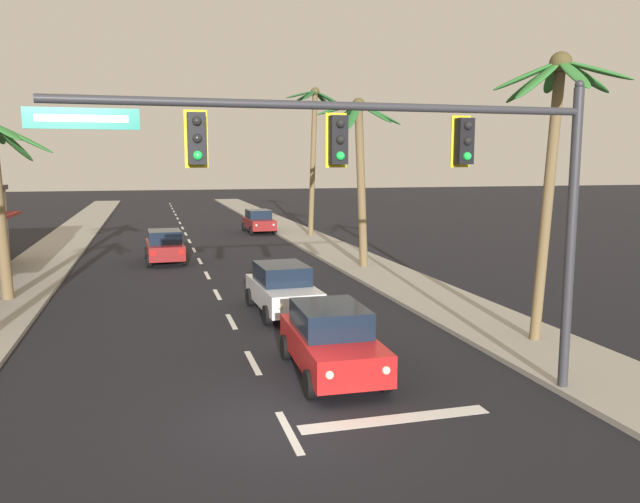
{
  "coord_description": "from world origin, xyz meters",
  "views": [
    {
      "loc": [
        -2.41,
        -11.68,
        5.12
      ],
      "look_at": [
        2.98,
        8.0,
        2.2
      ],
      "focal_mm": 34.89,
      "sensor_mm": 36.0,
      "label": 1
    }
  ],
  "objects_px": {
    "traffic_signal_mast": "(418,169)",
    "palm_right_third": "(314,135)",
    "sedan_parked_nearest_kerb": "(259,221)",
    "palm_right_second": "(360,154)",
    "palm_right_nearest": "(554,130)",
    "sedan_oncoming_far": "(165,246)",
    "sedan_lead_at_stop_bar": "(331,340)",
    "sedan_third_in_queue": "(283,288)"
  },
  "relations": [
    {
      "from": "sedan_lead_at_stop_bar",
      "to": "sedan_third_in_queue",
      "type": "xyz_separation_m",
      "value": [
        0.14,
        6.41,
        0.0
      ]
    },
    {
      "from": "sedan_lead_at_stop_bar",
      "to": "palm_right_third",
      "type": "bearing_deg",
      "value": 76.09
    },
    {
      "from": "traffic_signal_mast",
      "to": "sedan_oncoming_far",
      "type": "relative_size",
      "value": 2.43
    },
    {
      "from": "sedan_lead_at_stop_bar",
      "to": "palm_right_nearest",
      "type": "xyz_separation_m",
      "value": [
        6.59,
        0.9,
        5.15
      ]
    },
    {
      "from": "traffic_signal_mast",
      "to": "palm_right_nearest",
      "type": "xyz_separation_m",
      "value": [
        5.54,
        3.47,
        1.0
      ]
    },
    {
      "from": "traffic_signal_mast",
      "to": "palm_right_third",
      "type": "height_order",
      "value": "palm_right_third"
    },
    {
      "from": "sedan_lead_at_stop_bar",
      "to": "sedan_third_in_queue",
      "type": "distance_m",
      "value": 6.42
    },
    {
      "from": "sedan_oncoming_far",
      "to": "traffic_signal_mast",
      "type": "bearing_deg",
      "value": -78.03
    },
    {
      "from": "sedan_oncoming_far",
      "to": "palm_right_second",
      "type": "xyz_separation_m",
      "value": [
        9.02,
        -4.67,
        4.67
      ]
    },
    {
      "from": "traffic_signal_mast",
      "to": "sedan_parked_nearest_kerb",
      "type": "xyz_separation_m",
      "value": [
        2.52,
        33.77,
        -4.15
      ]
    },
    {
      "from": "sedan_parked_nearest_kerb",
      "to": "palm_right_nearest",
      "type": "distance_m",
      "value": 30.89
    },
    {
      "from": "traffic_signal_mast",
      "to": "sedan_parked_nearest_kerb",
      "type": "distance_m",
      "value": 34.12
    },
    {
      "from": "sedan_parked_nearest_kerb",
      "to": "palm_right_second",
      "type": "relative_size",
      "value": 0.55
    },
    {
      "from": "sedan_oncoming_far",
      "to": "palm_right_third",
      "type": "height_order",
      "value": "palm_right_third"
    },
    {
      "from": "sedan_lead_at_stop_bar",
      "to": "sedan_third_in_queue",
      "type": "bearing_deg",
      "value": 88.75
    },
    {
      "from": "sedan_parked_nearest_kerb",
      "to": "sedan_lead_at_stop_bar",
      "type": "bearing_deg",
      "value": -96.52
    },
    {
      "from": "traffic_signal_mast",
      "to": "sedan_third_in_queue",
      "type": "xyz_separation_m",
      "value": [
        -0.91,
        8.98,
        -4.15
      ]
    },
    {
      "from": "traffic_signal_mast",
      "to": "sedan_oncoming_far",
      "type": "height_order",
      "value": "traffic_signal_mast"
    },
    {
      "from": "sedan_parked_nearest_kerb",
      "to": "palm_right_nearest",
      "type": "bearing_deg",
      "value": -84.3
    },
    {
      "from": "sedan_lead_at_stop_bar",
      "to": "sedan_oncoming_far",
      "type": "xyz_separation_m",
      "value": [
        -3.48,
        18.79,
        0.0
      ]
    },
    {
      "from": "sedan_oncoming_far",
      "to": "palm_right_nearest",
      "type": "relative_size",
      "value": 0.56
    },
    {
      "from": "palm_right_nearest",
      "to": "palm_right_third",
      "type": "relative_size",
      "value": 0.8
    },
    {
      "from": "sedan_third_in_queue",
      "to": "palm_right_third",
      "type": "xyz_separation_m",
      "value": [
        6.64,
        20.95,
        6.11
      ]
    },
    {
      "from": "sedan_third_in_queue",
      "to": "sedan_parked_nearest_kerb",
      "type": "bearing_deg",
      "value": 82.13
    },
    {
      "from": "traffic_signal_mast",
      "to": "sedan_lead_at_stop_bar",
      "type": "bearing_deg",
      "value": 112.2
    },
    {
      "from": "sedan_third_in_queue",
      "to": "sedan_oncoming_far",
      "type": "distance_m",
      "value": 12.9
    },
    {
      "from": "palm_right_nearest",
      "to": "palm_right_third",
      "type": "distance_m",
      "value": 26.48
    },
    {
      "from": "traffic_signal_mast",
      "to": "sedan_parked_nearest_kerb",
      "type": "relative_size",
      "value": 2.44
    },
    {
      "from": "sedan_oncoming_far",
      "to": "palm_right_second",
      "type": "height_order",
      "value": "palm_right_second"
    },
    {
      "from": "traffic_signal_mast",
      "to": "sedan_parked_nearest_kerb",
      "type": "bearing_deg",
      "value": 85.73
    },
    {
      "from": "palm_right_second",
      "to": "palm_right_nearest",
      "type": "bearing_deg",
      "value": -85.44
    },
    {
      "from": "sedan_lead_at_stop_bar",
      "to": "palm_right_third",
      "type": "xyz_separation_m",
      "value": [
        6.78,
        27.36,
        6.11
      ]
    },
    {
      "from": "sedan_parked_nearest_kerb",
      "to": "palm_right_third",
      "type": "height_order",
      "value": "palm_right_third"
    },
    {
      "from": "palm_right_nearest",
      "to": "traffic_signal_mast",
      "type": "bearing_deg",
      "value": -147.97
    },
    {
      "from": "palm_right_nearest",
      "to": "palm_right_second",
      "type": "distance_m",
      "value": 13.27
    },
    {
      "from": "sedan_lead_at_stop_bar",
      "to": "palm_right_nearest",
      "type": "relative_size",
      "value": 0.55
    },
    {
      "from": "palm_right_nearest",
      "to": "sedan_lead_at_stop_bar",
      "type": "bearing_deg",
      "value": -172.2
    },
    {
      "from": "sedan_parked_nearest_kerb",
      "to": "palm_right_third",
      "type": "relative_size",
      "value": 0.44
    },
    {
      "from": "sedan_lead_at_stop_bar",
      "to": "palm_right_nearest",
      "type": "bearing_deg",
      "value": 7.8
    },
    {
      "from": "sedan_oncoming_far",
      "to": "palm_right_nearest",
      "type": "distance_m",
      "value": 21.17
    },
    {
      "from": "sedan_lead_at_stop_bar",
      "to": "palm_right_third",
      "type": "height_order",
      "value": "palm_right_third"
    },
    {
      "from": "traffic_signal_mast",
      "to": "palm_right_third",
      "type": "xyz_separation_m",
      "value": [
        5.73,
        29.93,
        1.96
      ]
    }
  ]
}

